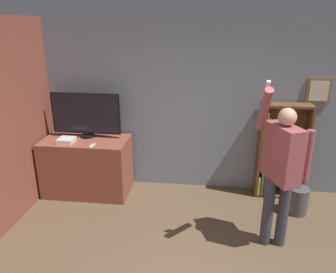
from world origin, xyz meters
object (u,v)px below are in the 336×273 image
object	(u,v)px
television	(86,115)
game_console	(66,140)
bookshelf	(276,155)
waste_bin	(297,200)
person	(281,165)

from	to	relation	value
television	game_console	distance (m)	0.49
game_console	bookshelf	world-z (taller)	bookshelf
television	game_console	world-z (taller)	television
bookshelf	television	bearing A→B (deg)	-177.34
television	game_console	xyz separation A→B (m)	(-0.23, -0.29, -0.33)
television	bookshelf	xyz separation A→B (m)	(2.95, 0.14, -0.58)
game_console	waste_bin	bearing A→B (deg)	-1.56
television	bookshelf	bearing A→B (deg)	2.66
bookshelf	person	world-z (taller)	person
waste_bin	television	bearing A→B (deg)	173.23
bookshelf	waste_bin	distance (m)	0.75
bookshelf	waste_bin	bearing A→B (deg)	-64.13
television	person	distance (m)	2.96
bookshelf	person	xyz separation A→B (m)	(-0.22, -1.28, 0.39)
waste_bin	game_console	bearing A→B (deg)	178.44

